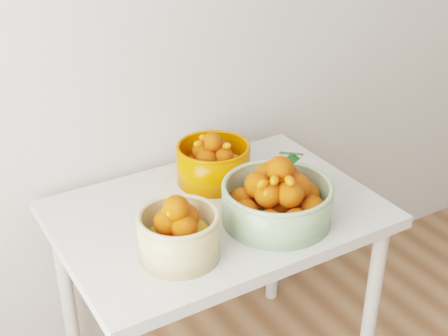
{
  "coord_description": "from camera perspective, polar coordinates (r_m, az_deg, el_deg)",
  "views": [
    {
      "loc": [
        -1.24,
        0.15,
        1.81
      ],
      "look_at": [
        -0.4,
        1.56,
        0.92
      ],
      "focal_mm": 50.0,
      "sensor_mm": 36.0,
      "label": 1
    }
  ],
  "objects": [
    {
      "name": "table",
      "position": [
        2.03,
        -0.58,
        -6.06
      ],
      "size": [
        1.0,
        0.7,
        0.75
      ],
      "color": "silver",
      "rests_on": "ground"
    },
    {
      "name": "bowl_cream",
      "position": [
        1.74,
        -4.13,
        -5.99
      ],
      "size": [
        0.3,
        0.3,
        0.2
      ],
      "rotation": [
        0.0,
        0.0,
        0.4
      ],
      "color": "tan",
      "rests_on": "table"
    },
    {
      "name": "bowl_green",
      "position": [
        1.9,
        4.87,
        -2.79
      ],
      "size": [
        0.39,
        0.39,
        0.22
      ],
      "rotation": [
        0.0,
        0.0,
        0.16
      ],
      "color": "#8AAB7B",
      "rests_on": "table"
    },
    {
      "name": "bowl_orange",
      "position": [
        2.1,
        -1.0,
        0.58
      ],
      "size": [
        0.29,
        0.29,
        0.18
      ],
      "rotation": [
        0.0,
        0.0,
        -0.2
      ],
      "color": "#D35000",
      "rests_on": "table"
    }
  ]
}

